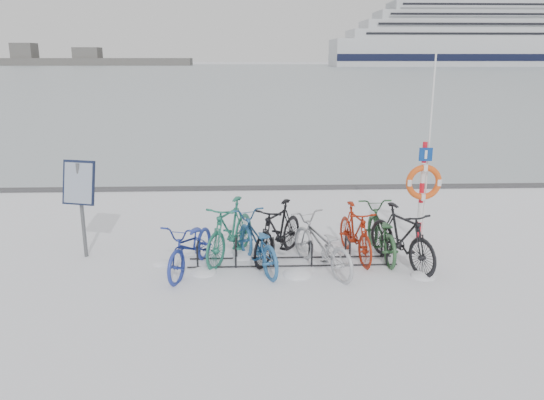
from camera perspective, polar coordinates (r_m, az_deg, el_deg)
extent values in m
plane|color=white|center=(10.36, 2.15, -6.73)|extent=(900.00, 900.00, 0.00)
cube|color=#AAB6C0|center=(164.64, -1.99, 13.75)|extent=(400.00, 298.00, 0.02)
cube|color=#3F3F42|center=(15.97, 0.58, 1.33)|extent=(400.00, 0.25, 0.10)
cylinder|color=black|center=(10.10, -8.03, -6.12)|extent=(0.04, 0.04, 0.44)
cylinder|color=black|center=(10.51, -7.80, -5.25)|extent=(0.04, 0.04, 0.44)
cylinder|color=black|center=(10.23, -7.96, -4.53)|extent=(0.04, 0.44, 0.04)
cylinder|color=black|center=(10.05, -3.92, -6.11)|extent=(0.04, 0.04, 0.44)
cylinder|color=black|center=(10.47, -3.86, -5.24)|extent=(0.04, 0.04, 0.44)
cylinder|color=black|center=(10.18, -3.91, -4.51)|extent=(0.04, 0.44, 0.04)
cylinder|color=black|center=(10.06, 0.20, -6.07)|extent=(0.04, 0.04, 0.44)
cylinder|color=black|center=(10.47, 0.10, -5.20)|extent=(0.04, 0.04, 0.44)
cylinder|color=black|center=(10.19, 0.15, -4.47)|extent=(0.04, 0.44, 0.04)
cylinder|color=black|center=(10.11, 4.31, -5.99)|extent=(0.04, 0.04, 0.44)
cylinder|color=black|center=(10.52, 4.04, -5.13)|extent=(0.04, 0.04, 0.44)
cylinder|color=black|center=(10.24, 4.19, -4.40)|extent=(0.04, 0.44, 0.04)
cylinder|color=black|center=(10.22, 8.34, -5.89)|extent=(0.04, 0.04, 0.44)
cylinder|color=black|center=(10.62, 7.92, -5.04)|extent=(0.04, 0.04, 0.44)
cylinder|color=black|center=(10.34, 8.17, -4.32)|extent=(0.04, 0.44, 0.04)
cylinder|color=black|center=(10.37, 12.28, -5.76)|extent=(0.04, 0.04, 0.44)
cylinder|color=black|center=(10.77, 11.71, -4.94)|extent=(0.04, 0.04, 0.44)
cylinder|color=black|center=(10.49, 12.05, -4.22)|extent=(0.04, 0.44, 0.04)
cylinder|color=black|center=(10.15, 2.25, -7.09)|extent=(4.00, 0.03, 0.03)
cylinder|color=black|center=(10.56, 2.07, -6.19)|extent=(4.00, 0.03, 0.03)
cylinder|color=#595B5E|center=(11.01, -19.76, -1.12)|extent=(0.07, 0.07, 1.89)
cube|color=black|center=(10.84, -20.07, 1.77)|extent=(0.69, 0.41, 0.86)
cube|color=#8C99AD|center=(10.80, -20.13, 1.72)|extent=(0.61, 0.32, 0.76)
cylinder|color=red|center=(11.89, 15.49, -3.27)|extent=(0.10, 0.10, 0.43)
cylinder|color=silver|center=(11.77, 15.64, -1.27)|extent=(0.10, 0.10, 0.43)
cylinder|color=red|center=(11.66, 15.79, 0.77)|extent=(0.10, 0.10, 0.43)
cylinder|color=silver|center=(11.56, 15.94, 2.84)|extent=(0.10, 0.10, 0.43)
cylinder|color=red|center=(11.48, 16.09, 4.95)|extent=(0.10, 0.10, 0.43)
torus|color=#E65115|center=(11.52, 16.01, 1.84)|extent=(0.76, 0.13, 0.76)
cube|color=navy|center=(11.41, 16.21, 4.73)|extent=(0.28, 0.03, 0.28)
cylinder|color=silver|center=(11.56, 16.49, 5.08)|extent=(0.04, 0.04, 3.93)
cube|color=silver|center=(255.49, 21.86, 14.47)|extent=(132.25, 24.56, 11.34)
cube|color=black|center=(244.21, 22.99, 13.93)|extent=(132.25, 0.30, 2.83)
cube|color=black|center=(266.84, 20.74, 14.15)|extent=(132.25, 0.30, 2.83)
cube|color=silver|center=(255.65, 22.03, 16.15)|extent=(118.08, 22.67, 3.78)
cube|color=silver|center=(256.04, 22.20, 17.84)|extent=(95.41, 19.84, 3.78)
cube|color=black|center=(245.29, 23.24, 17.01)|extent=(103.91, 0.20, 11.34)
cube|color=#4D4D4D|center=(294.79, -26.82, 13.13)|extent=(180.00, 12.00, 3.50)
cube|color=#4D4D4D|center=(283.98, -21.21, 14.35)|extent=(20.00, 10.00, 6.00)
imported|color=navy|center=(9.95, -8.68, -4.70)|extent=(1.21, 2.05, 1.02)
imported|color=#216A55|center=(10.44, -4.54, -3.09)|extent=(1.33, 2.06, 1.20)
imported|color=#255A90|center=(10.00, -1.67, -4.37)|extent=(1.33, 2.10, 1.04)
imported|color=black|center=(10.43, 0.66, -3.20)|extent=(1.44, 1.93, 1.15)
imported|color=#A4A6AB|center=(9.91, 5.34, -4.61)|extent=(1.48, 2.09, 1.04)
imported|color=maroon|center=(10.59, 8.96, -3.27)|extent=(0.79, 1.88, 1.09)
imported|color=#2B5531|center=(10.81, 11.62, -3.16)|extent=(0.76, 2.01, 1.04)
imported|color=black|center=(10.37, 13.79, -3.68)|extent=(1.27, 2.03, 1.18)
ellipsoid|color=white|center=(9.82, 2.79, -8.02)|extent=(0.56, 0.56, 0.19)
ellipsoid|color=white|center=(11.05, 3.87, -5.33)|extent=(0.34, 0.34, 0.12)
ellipsoid|color=white|center=(10.51, -11.80, -6.74)|extent=(0.36, 0.36, 0.13)
ellipsoid|color=white|center=(10.11, 15.94, -7.90)|extent=(0.45, 0.45, 0.16)
ellipsoid|color=white|center=(10.66, -3.18, -6.11)|extent=(0.48, 0.48, 0.17)
ellipsoid|color=white|center=(9.97, -7.36, -7.77)|extent=(0.49, 0.49, 0.17)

